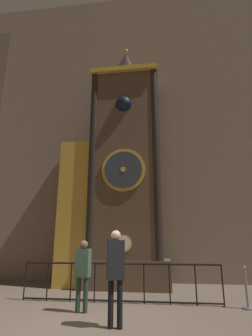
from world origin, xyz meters
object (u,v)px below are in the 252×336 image
visitor_near (83,268)px  stanchion_post (247,295)px  visitor_far (116,267)px  clock_tower (117,175)px

visitor_near → stanchion_post: (3.96, 0.86, -0.65)m
visitor_far → stanchion_post: (2.99, 1.87, -0.78)m
visitor_far → clock_tower: bearing=81.2°
clock_tower → stanchion_post: size_ratio=10.00×
visitor_near → visitor_far: (0.97, -1.00, 0.12)m
clock_tower → stanchion_post: clock_tower is taller
clock_tower → visitor_far: 5.34m
visitor_near → stanchion_post: bearing=19.3°
visitor_near → stanchion_post: visitor_near is taller
clock_tower → visitor_near: size_ratio=6.15×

